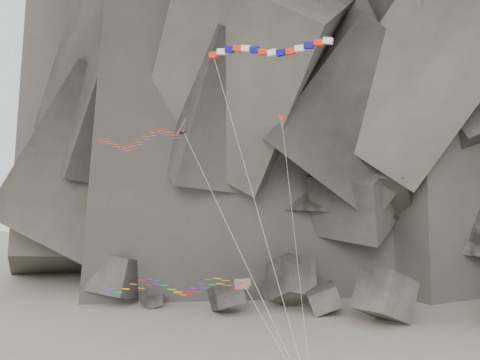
% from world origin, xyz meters
% --- Properties ---
extents(headland, '(110.00, 70.00, 84.00)m').
position_xyz_m(headland, '(0.00, 70.00, 42.00)').
color(headland, '#5D554C').
rests_on(headland, ground).
extents(boulder_field, '(74.51, 16.72, 8.37)m').
position_xyz_m(boulder_field, '(6.09, 32.81, 2.45)').
color(boulder_field, '#47423F').
rests_on(boulder_field, ground).
extents(delta_kite, '(22.11, 7.32, 22.80)m').
position_xyz_m(delta_kite, '(-11.25, 1.65, 22.66)').
color(delta_kite, red).
rests_on(delta_kite, ground).
extents(banner_kite, '(11.93, 10.54, 29.76)m').
position_xyz_m(banner_kite, '(0.92, 4.01, 30.71)').
color(banner_kite, red).
rests_on(banner_kite, ground).
extents(parafoil_kite, '(21.21, 6.60, 8.70)m').
position_xyz_m(parafoil_kite, '(-7.94, 1.03, 9.30)').
color(parafoil_kite, '#E4AA0C').
rests_on(parafoil_kite, ground).
extents(pennant_kite, '(3.92, 7.07, 22.82)m').
position_xyz_m(pennant_kite, '(3.45, 0.06, 18.61)').
color(pennant_kite, red).
rests_on(pennant_kite, ground).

